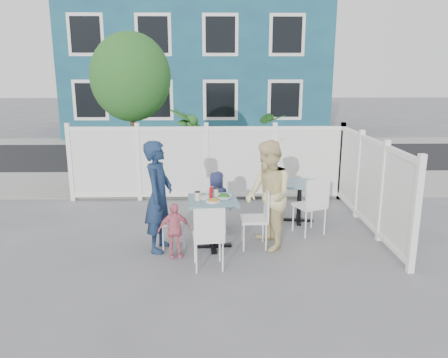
{
  "coord_description": "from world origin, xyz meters",
  "views": [
    {
      "loc": [
        0.29,
        -6.75,
        2.73
      ],
      "look_at": [
        0.43,
        0.15,
        1.02
      ],
      "focal_mm": 35.0,
      "sensor_mm": 36.0,
      "label": 1
    }
  ],
  "objects_px": {
    "chair_left": "(166,217)",
    "main_table": "(213,210)",
    "spare_table": "(300,191)",
    "boy": "(217,200)",
    "toddler": "(174,230)",
    "chair_near": "(209,233)",
    "chair_back": "(213,200)",
    "man": "(159,197)",
    "utility_cabinet": "(121,159)",
    "chair_right": "(259,214)",
    "woman": "(268,196)"
  },
  "relations": [
    {
      "from": "woman",
      "to": "boy",
      "type": "height_order",
      "value": "woman"
    },
    {
      "from": "chair_right",
      "to": "chair_near",
      "type": "relative_size",
      "value": 1.0
    },
    {
      "from": "chair_right",
      "to": "utility_cabinet",
      "type": "bearing_deg",
      "value": 34.46
    },
    {
      "from": "utility_cabinet",
      "to": "woman",
      "type": "distance_m",
      "value": 5.34
    },
    {
      "from": "man",
      "to": "boy",
      "type": "distance_m",
      "value": 1.39
    },
    {
      "from": "toddler",
      "to": "chair_near",
      "type": "bearing_deg",
      "value": -58.48
    },
    {
      "from": "spare_table",
      "to": "chair_left",
      "type": "bearing_deg",
      "value": -152.71
    },
    {
      "from": "chair_left",
      "to": "chair_right",
      "type": "bearing_deg",
      "value": 75.61
    },
    {
      "from": "woman",
      "to": "boy",
      "type": "xyz_separation_m",
      "value": [
        -0.79,
        0.96,
        -0.35
      ]
    },
    {
      "from": "spare_table",
      "to": "chair_near",
      "type": "bearing_deg",
      "value": -129.02
    },
    {
      "from": "chair_back",
      "to": "man",
      "type": "height_order",
      "value": "man"
    },
    {
      "from": "chair_left",
      "to": "boy",
      "type": "relative_size",
      "value": 0.86
    },
    {
      "from": "chair_right",
      "to": "toddler",
      "type": "distance_m",
      "value": 1.36
    },
    {
      "from": "woman",
      "to": "toddler",
      "type": "xyz_separation_m",
      "value": [
        -1.44,
        -0.33,
        -0.43
      ]
    },
    {
      "from": "chair_left",
      "to": "boy",
      "type": "xyz_separation_m",
      "value": [
        0.8,
        0.92,
        -0.0
      ]
    },
    {
      "from": "spare_table",
      "to": "chair_left",
      "type": "height_order",
      "value": "chair_left"
    },
    {
      "from": "utility_cabinet",
      "to": "spare_table",
      "type": "height_order",
      "value": "utility_cabinet"
    },
    {
      "from": "chair_left",
      "to": "utility_cabinet",
      "type": "bearing_deg",
      "value": -173.54
    },
    {
      "from": "chair_back",
      "to": "boy",
      "type": "relative_size",
      "value": 0.9
    },
    {
      "from": "main_table",
      "to": "chair_back",
      "type": "relative_size",
      "value": 0.88
    },
    {
      "from": "main_table",
      "to": "spare_table",
      "type": "xyz_separation_m",
      "value": [
        1.6,
        1.21,
        -0.04
      ]
    },
    {
      "from": "main_table",
      "to": "boy",
      "type": "relative_size",
      "value": 0.79
    },
    {
      "from": "boy",
      "to": "chair_left",
      "type": "bearing_deg",
      "value": 66.98
    },
    {
      "from": "spare_table",
      "to": "woman",
      "type": "bearing_deg",
      "value": -120.56
    },
    {
      "from": "chair_right",
      "to": "woman",
      "type": "bearing_deg",
      "value": -108.12
    },
    {
      "from": "utility_cabinet",
      "to": "man",
      "type": "relative_size",
      "value": 0.69
    },
    {
      "from": "man",
      "to": "boy",
      "type": "height_order",
      "value": "man"
    },
    {
      "from": "toddler",
      "to": "chair_back",
      "type": "bearing_deg",
      "value": 46.14
    },
    {
      "from": "man",
      "to": "woman",
      "type": "relative_size",
      "value": 1.01
    },
    {
      "from": "chair_right",
      "to": "woman",
      "type": "distance_m",
      "value": 0.33
    },
    {
      "from": "chair_near",
      "to": "chair_right",
      "type": "bearing_deg",
      "value": 40.33
    },
    {
      "from": "chair_back",
      "to": "chair_left",
      "type": "bearing_deg",
      "value": 40.51
    },
    {
      "from": "main_table",
      "to": "chair_right",
      "type": "distance_m",
      "value": 0.73
    },
    {
      "from": "man",
      "to": "woman",
      "type": "bearing_deg",
      "value": -78.44
    },
    {
      "from": "chair_back",
      "to": "woman",
      "type": "distance_m",
      "value": 1.24
    },
    {
      "from": "man",
      "to": "chair_near",
      "type": "bearing_deg",
      "value": -123.7
    },
    {
      "from": "chair_back",
      "to": "boy",
      "type": "xyz_separation_m",
      "value": [
        0.06,
        0.12,
        -0.02
      ]
    },
    {
      "from": "chair_left",
      "to": "toddler",
      "type": "bearing_deg",
      "value": 8.18
    },
    {
      "from": "toddler",
      "to": "woman",
      "type": "bearing_deg",
      "value": -4.47
    },
    {
      "from": "chair_left",
      "to": "main_table",
      "type": "bearing_deg",
      "value": 74.63
    },
    {
      "from": "chair_back",
      "to": "woman",
      "type": "xyz_separation_m",
      "value": [
        0.85,
        -0.84,
        0.32
      ]
    },
    {
      "from": "chair_left",
      "to": "chair_near",
      "type": "bearing_deg",
      "value": 25.03
    },
    {
      "from": "chair_left",
      "to": "woman",
      "type": "distance_m",
      "value": 1.63
    },
    {
      "from": "utility_cabinet",
      "to": "chair_near",
      "type": "height_order",
      "value": "utility_cabinet"
    },
    {
      "from": "chair_left",
      "to": "chair_back",
      "type": "bearing_deg",
      "value": 123.09
    },
    {
      "from": "spare_table",
      "to": "boy",
      "type": "relative_size",
      "value": 0.78
    },
    {
      "from": "woman",
      "to": "chair_right",
      "type": "bearing_deg",
      "value": -118.55
    },
    {
      "from": "chair_near",
      "to": "toddler",
      "type": "relative_size",
      "value": 1.11
    },
    {
      "from": "spare_table",
      "to": "boy",
      "type": "bearing_deg",
      "value": -169.65
    },
    {
      "from": "chair_right",
      "to": "man",
      "type": "bearing_deg",
      "value": 91.64
    }
  ]
}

